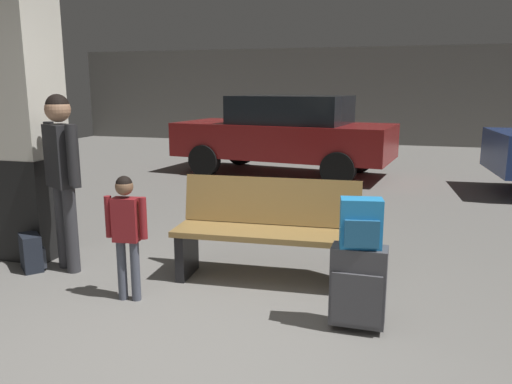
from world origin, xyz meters
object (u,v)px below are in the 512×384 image
adult (62,164)px  child (126,225)px  bench (267,231)px  backpack_bright (361,224)px  structural_pillar (26,125)px  backpack_dark_floor (32,252)px  parked_car_far (285,133)px  suitcase (358,286)px

adult → child: bearing=-27.3°
bench → child: bearing=-142.2°
backpack_bright → child: bearing=179.5°
structural_pillar → adult: (0.60, -0.30, -0.32)m
bench → adult: adult is taller
bench → backpack_dark_floor: (-2.17, -0.38, -0.28)m
backpack_dark_floor → parked_car_far: bearing=79.2°
backpack_bright → backpack_dark_floor: bearing=173.0°
adult → parked_car_far: size_ratio=0.38×
structural_pillar → child: structural_pillar is taller
suitcase → child: child is taller
backpack_bright → adult: adult is taller
suitcase → adult: bearing=170.0°
suitcase → parked_car_far: size_ratio=0.14×
child → backpack_dark_floor: 1.35m
bench → suitcase: (0.85, -0.75, -0.12)m
suitcase → adult: size_ratio=0.37×
child → backpack_dark_floor: (-1.22, 0.36, -0.46)m
child → adult: 1.07m
bench → adult: size_ratio=1.00×
bench → structural_pillar: bearing=179.5°
structural_pillar → backpack_bright: structural_pillar is taller
structural_pillar → bench: size_ratio=1.63×
suitcase → child: (-1.80, 0.01, 0.30)m
structural_pillar → suitcase: (3.29, -0.77, -1.00)m
parked_car_far → bench: bearing=-78.9°
bench → backpack_dark_floor: bearing=-170.1°
backpack_bright → parked_car_far: (-1.92, 6.16, 0.03)m
backpack_bright → child: (-1.80, 0.01, -0.15)m
bench → parked_car_far: (-1.06, 5.41, 0.36)m
bench → backpack_dark_floor: size_ratio=4.78×
suitcase → backpack_bright: size_ratio=1.78×
child → bench: bearing=37.8°
suitcase → parked_car_far: 6.47m
child → parked_car_far: parked_car_far is taller
parked_car_far → structural_pillar: bearing=-104.3°
structural_pillar → bench: (2.44, -0.02, -0.87)m
bench → suitcase: bench is taller
bench → backpack_bright: 1.18m
backpack_dark_floor → parked_car_far: parked_car_far is taller
structural_pillar → bench: bearing=-0.5°
suitcase → bench: bearing=138.7°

